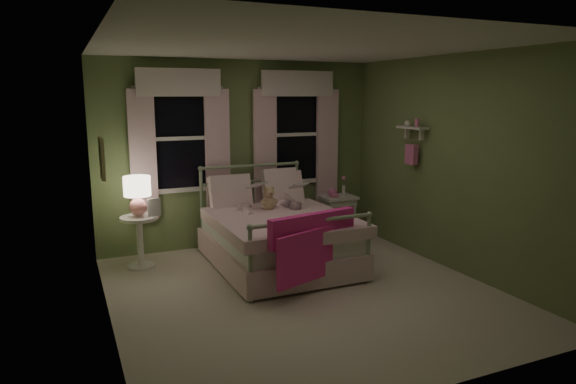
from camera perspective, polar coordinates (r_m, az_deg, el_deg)
name	(u,v)px	position (r m, az deg, el deg)	size (l,w,h in m)	color
room_shell	(305,174)	(5.37, 1.85, 1.96)	(4.20, 4.20, 4.20)	beige
bed	(278,236)	(6.46, -1.17, -4.93)	(1.58, 2.04, 1.18)	white
pink_throw	(314,239)	(5.50, 2.88, -5.20)	(1.10, 0.44, 0.71)	#F02F94
child_left	(244,187)	(6.62, -4.92, 0.51)	(0.28, 0.18, 0.76)	#F7D1DD
child_right	(284,185)	(6.82, -0.48, 0.78)	(0.36, 0.28, 0.74)	#F7D1DD
book_left	(250,190)	(6.39, -4.19, 0.27)	(0.20, 0.27, 0.03)	beige
book_right	(291,190)	(6.60, 0.39, 0.27)	(0.20, 0.27, 0.02)	beige
teddy_bear	(269,200)	(6.60, -2.15, -0.87)	(0.23, 0.19, 0.31)	tan
nightstand_left	(140,235)	(6.62, -16.15, -4.57)	(0.46, 0.46, 0.65)	white
table_lamp	(137,192)	(6.51, -16.39, -0.02)	(0.33, 0.33, 0.49)	#D98280
book_nightstand	(148,216)	(6.50, -15.29, -2.64)	(0.16, 0.22, 0.02)	beige
nightstand_right	(338,203)	(7.64, 5.58, -1.17)	(0.50, 0.40, 0.64)	white
pink_toy	(332,193)	(7.56, 4.96, -0.07)	(0.14, 0.19, 0.14)	pink
bud_vase	(344,186)	(7.70, 6.21, 0.72)	(0.06, 0.06, 0.28)	white
window_left	(180,133)	(6.98, -11.87, 6.42)	(1.34, 0.13, 1.96)	black
window_right	(297,130)	(7.53, 0.97, 6.94)	(1.34, 0.13, 1.96)	black
wall_shelf	(412,141)	(6.94, 13.59, 5.51)	(0.15, 0.50, 0.60)	white
framed_picture	(102,158)	(5.43, -19.97, 3.55)	(0.03, 0.32, 0.42)	beige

